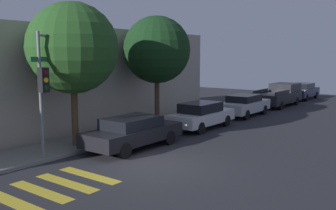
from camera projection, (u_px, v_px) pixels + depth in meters
ground_plane at (149, 165)px, 13.52m from camera, size 60.00×60.00×0.00m
sidewalk at (70, 146)px, 16.13m from camera, size 26.00×2.40×0.14m
building_row at (9, 81)px, 18.52m from camera, size 26.00×6.00×5.36m
crosswalk at (54, 187)px, 11.23m from camera, size 3.21×2.60×0.00m
traffic_light_pole at (53, 73)px, 13.93m from camera, size 2.66×0.56×4.79m
sedan_near_corner at (133, 132)px, 15.86m from camera, size 4.65×1.85×1.36m
sedan_middle at (201, 115)px, 20.19m from camera, size 4.43×1.76×1.42m
sedan_far_end at (245, 105)px, 24.41m from camera, size 4.46×1.76×1.39m
pickup_truck at (280, 95)px, 29.38m from camera, size 5.61×2.00×1.70m
sedan_tail_of_row at (302, 91)px, 33.89m from camera, size 4.63×1.83×1.46m
tree_near_corner at (73, 48)px, 15.39m from camera, size 3.78×3.78×6.12m
tree_midblock at (157, 50)px, 19.80m from camera, size 3.56×3.56×6.01m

